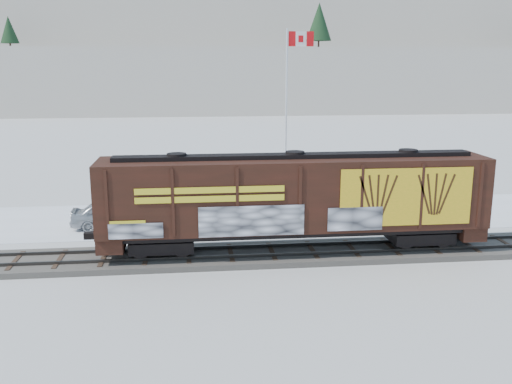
{
  "coord_description": "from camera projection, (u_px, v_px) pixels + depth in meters",
  "views": [
    {
      "loc": [
        -3.7,
        -26.12,
        9.21
      ],
      "look_at": [
        -0.43,
        3.0,
        2.58
      ],
      "focal_mm": 40.0,
      "sensor_mm": 36.0,
      "label": 1
    }
  ],
  "objects": [
    {
      "name": "hillside",
      "position": [
        203.0,
        44.0,
        160.07
      ],
      "size": [
        360.0,
        110.0,
        93.0
      ],
      "color": "white",
      "rests_on": "ground"
    },
    {
      "name": "ground",
      "position": [
        272.0,
        257.0,
        27.75
      ],
      "size": [
        500.0,
        500.0,
        0.0
      ],
      "primitive_type": "plane",
      "color": "white",
      "rests_on": "ground"
    },
    {
      "name": "rail_track",
      "position": [
        272.0,
        254.0,
        27.72
      ],
      "size": [
        50.0,
        3.4,
        0.43
      ],
      "color": "#59544C",
      "rests_on": "ground"
    },
    {
      "name": "car_silver",
      "position": [
        112.0,
        214.0,
        32.46
      ],
      "size": [
        4.59,
        1.88,
        1.56
      ],
      "primitive_type": "imported",
      "rotation": [
        0.0,
        0.0,
        1.58
      ],
      "color": "#B1B4B9",
      "rests_on": "parking_strip"
    },
    {
      "name": "flagpole",
      "position": [
        287.0,
        135.0,
        40.15
      ],
      "size": [
        2.3,
        0.9,
        11.54
      ],
      "color": "silver",
      "rests_on": "ground"
    },
    {
      "name": "car_dark",
      "position": [
        326.0,
        207.0,
        34.39
      ],
      "size": [
        5.17,
        3.49,
        1.39
      ],
      "primitive_type": "imported",
      "rotation": [
        0.0,
        0.0,
        1.22
      ],
      "color": "black",
      "rests_on": "parking_strip"
    },
    {
      "name": "hopper_railcar",
      "position": [
        294.0,
        196.0,
        27.2
      ],
      "size": [
        18.39,
        3.06,
        4.64
      ],
      "color": "black",
      "rests_on": "rail_track"
    },
    {
      "name": "car_white",
      "position": [
        223.0,
        208.0,
        33.6
      ],
      "size": [
        5.31,
        3.51,
        1.65
      ],
      "primitive_type": "imported",
      "rotation": [
        0.0,
        0.0,
        1.96
      ],
      "color": "white",
      "rests_on": "parking_strip"
    },
    {
      "name": "parking_strip",
      "position": [
        255.0,
        216.0,
        35.02
      ],
      "size": [
        40.0,
        8.0,
        0.03
      ],
      "primitive_type": "cube",
      "color": "white",
      "rests_on": "ground"
    }
  ]
}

